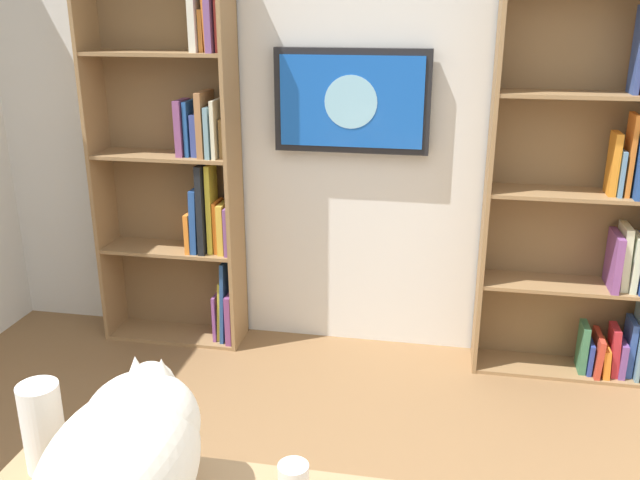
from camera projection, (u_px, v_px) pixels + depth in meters
The scene contains 6 objects.
wall_back at pixel (366, 116), 3.72m from camera, with size 4.52×0.06×2.70m, color silver.
bookshelf_left at pixel (597, 202), 3.48m from camera, with size 0.90×0.28×2.02m.
bookshelf_right at pixel (183, 158), 3.82m from camera, with size 0.82×0.28×2.25m.
wall_mounted_tv at pixel (352, 101), 3.63m from camera, with size 0.84×0.07×0.55m.
cat at pixel (127, 457), 1.60m from camera, with size 0.34×0.69×0.37m.
paper_towel_roll at pixel (43, 427), 1.82m from camera, with size 0.11×0.11×0.25m, color white.
Camera 1 is at (-0.44, 1.49, 1.92)m, focal length 38.11 mm.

